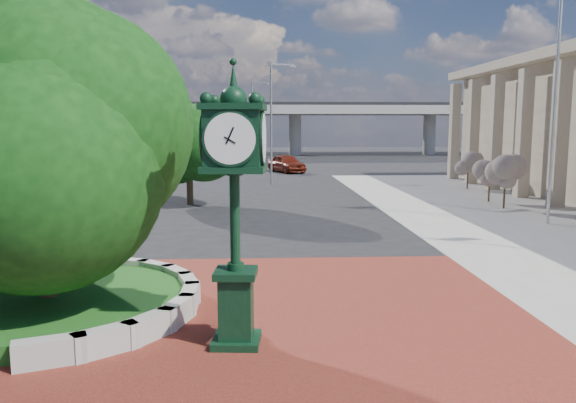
# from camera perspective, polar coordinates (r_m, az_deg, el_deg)

# --- Properties ---
(ground) EXTENTS (200.00, 200.00, 0.00)m
(ground) POSITION_cam_1_polar(r_m,az_deg,el_deg) (13.46, -2.16, -10.89)
(ground) COLOR black
(ground) RESTS_ON ground
(plaza) EXTENTS (12.00, 12.00, 0.04)m
(plaza) POSITION_cam_1_polar(r_m,az_deg,el_deg) (12.51, -2.10, -12.26)
(plaza) COLOR maroon
(plaza) RESTS_ON ground
(planter_wall) EXTENTS (2.96, 6.77, 0.54)m
(planter_wall) POSITION_cam_1_polar(r_m,az_deg,el_deg) (13.62, -13.80, -9.69)
(planter_wall) COLOR #9E9B93
(planter_wall) RESTS_ON ground
(grass_bed) EXTENTS (6.10, 6.10, 0.40)m
(grass_bed) POSITION_cam_1_polar(r_m,az_deg,el_deg) (14.25, -23.00, -9.60)
(grass_bed) COLOR #194413
(grass_bed) RESTS_ON ground
(overpass) EXTENTS (90.00, 12.00, 7.50)m
(overpass) POSITION_cam_1_polar(r_m,az_deg,el_deg) (82.79, -2.92, 9.25)
(overpass) COLOR #9E9B93
(overpass) RESTS_ON ground
(tree_planter) EXTENTS (5.20, 5.20, 6.33)m
(tree_planter) POSITION_cam_1_polar(r_m,az_deg,el_deg) (13.66, -23.78, 4.69)
(tree_planter) COLOR #38281C
(tree_planter) RESTS_ON ground
(tree_street) EXTENTS (4.40, 4.40, 5.45)m
(tree_street) POSITION_cam_1_polar(r_m,az_deg,el_deg) (31.01, -10.04, 5.65)
(tree_street) COLOR #38281C
(tree_street) RESTS_ON ground
(post_clock) EXTENTS (1.21, 1.21, 5.43)m
(post_clock) POSITION_cam_1_polar(r_m,az_deg,el_deg) (10.68, -5.43, 0.66)
(post_clock) COLOR black
(post_clock) RESTS_ON ground
(parked_car) EXTENTS (3.83, 5.31, 1.68)m
(parked_car) POSITION_cam_1_polar(r_m,az_deg,el_deg) (51.97, -0.16, 3.90)
(parked_car) COLOR #5F190D
(parked_car) RESTS_ON ground
(flagpole_b) EXTENTS (1.82, 0.23, 11.64)m
(flagpole_b) POSITION_cam_1_polar(r_m,az_deg,el_deg) (26.83, 25.57, 10.55)
(flagpole_b) COLOR silver
(flagpole_b) RESTS_ON ground
(street_lamp_near) EXTENTS (1.90, 0.78, 8.73)m
(street_lamp_near) POSITION_cam_1_polar(r_m,az_deg,el_deg) (41.22, -1.45, 8.86)
(street_lamp_near) COLOR slate
(street_lamp_near) RESTS_ON ground
(street_lamp_far) EXTENTS (1.86, 0.31, 8.29)m
(street_lamp_far) POSITION_cam_1_polar(r_m,az_deg,el_deg) (52.90, -3.44, 8.31)
(street_lamp_far) COLOR slate
(street_lamp_far) RESTS_ON ground
(shrub_near) EXTENTS (1.20, 1.20, 2.20)m
(shrub_near) POSITION_cam_1_polar(r_m,az_deg,el_deg) (30.96, 21.19, 2.19)
(shrub_near) COLOR #38281C
(shrub_near) RESTS_ON ground
(shrub_mid) EXTENTS (1.20, 1.20, 2.20)m
(shrub_mid) POSITION_cam_1_polar(r_m,az_deg,el_deg) (33.49, 19.82, 2.63)
(shrub_mid) COLOR #38281C
(shrub_mid) RESTS_ON ground
(shrub_far) EXTENTS (1.20, 1.20, 2.20)m
(shrub_far) POSITION_cam_1_polar(r_m,az_deg,el_deg) (39.75, 17.83, 3.45)
(shrub_far) COLOR #38281C
(shrub_far) RESTS_ON ground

